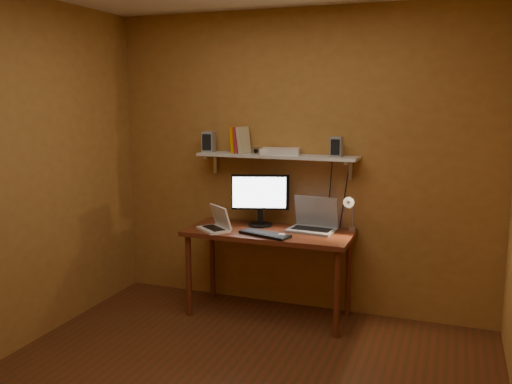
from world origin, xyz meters
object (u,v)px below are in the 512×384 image
at_px(wall_shelf, 276,156).
at_px(router, 280,151).
at_px(desk, 269,240).
at_px(monitor, 260,197).
at_px(netbook, 217,223).
at_px(laptop, 314,222).
at_px(shelf_camera, 257,151).
at_px(keyboard, 265,234).
at_px(desk_lamp, 350,209).
at_px(speaker_right, 337,147).
at_px(mouse, 282,235).
at_px(speaker_left, 209,142).

relative_size(wall_shelf, router, 4.28).
xyz_separation_m(desk, monitor, (-0.13, 0.14, 0.34)).
bearing_deg(netbook, laptop, 58.31).
bearing_deg(shelf_camera, keyboard, -59.20).
bearing_deg(desk_lamp, monitor, 178.63).
bearing_deg(shelf_camera, wall_shelf, 18.20).
bearing_deg(desk_lamp, router, 174.04).
relative_size(shelf_camera, router, 0.31).
height_order(netbook, router, router).
relative_size(netbook, speaker_right, 2.09).
height_order(laptop, shelf_camera, shelf_camera).
relative_size(keyboard, mouse, 4.84).
bearing_deg(wall_shelf, desk, -90.00).
distance_m(laptop, shelf_camera, 0.77).
xyz_separation_m(desk, router, (0.03, 0.19, 0.74)).
bearing_deg(mouse, speaker_left, 173.60).
bearing_deg(keyboard, router, 104.96).
xyz_separation_m(netbook, mouse, (0.59, -0.05, -0.04)).
relative_size(mouse, desk_lamp, 0.24).
height_order(laptop, netbook, laptop).
xyz_separation_m(wall_shelf, keyboard, (0.02, -0.36, -0.60)).
distance_m(laptop, speaker_right, 0.66).
bearing_deg(mouse, wall_shelf, 133.12).
height_order(keyboard, mouse, mouse).
bearing_deg(speaker_left, wall_shelf, -5.69).
distance_m(wall_shelf, monitor, 0.38).
height_order(monitor, speaker_left, speaker_left).
relative_size(desk_lamp, speaker_right, 2.28).
height_order(speaker_right, router, speaker_right).
height_order(desk, keyboard, keyboard).
xyz_separation_m(speaker_left, shelf_camera, (0.48, -0.06, -0.06)).
distance_m(speaker_right, shelf_camera, 0.68).
relative_size(laptop, keyboard, 0.94).
xyz_separation_m(wall_shelf, netbook, (-0.42, -0.32, -0.55)).
xyz_separation_m(monitor, shelf_camera, (-0.03, -0.00, 0.40)).
bearing_deg(speaker_right, router, -176.92).
height_order(mouse, speaker_right, speaker_right).
bearing_deg(wall_shelf, speaker_right, 0.63).
xyz_separation_m(netbook, speaker_right, (0.94, 0.33, 0.65)).
distance_m(desk_lamp, shelf_camera, 0.93).
xyz_separation_m(monitor, laptop, (0.48, 0.00, -0.18)).
height_order(keyboard, desk_lamp, desk_lamp).
distance_m(monitor, speaker_right, 0.79).
height_order(mouse, shelf_camera, shelf_camera).
bearing_deg(laptop, keyboard, -129.74).
xyz_separation_m(mouse, desk_lamp, (0.49, 0.30, 0.19)).
bearing_deg(router, desk_lamp, -5.96).
xyz_separation_m(desk_lamp, speaker_right, (-0.14, 0.07, 0.50)).
bearing_deg(router, wall_shelf, 175.62).
relative_size(desk, mouse, 15.61).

